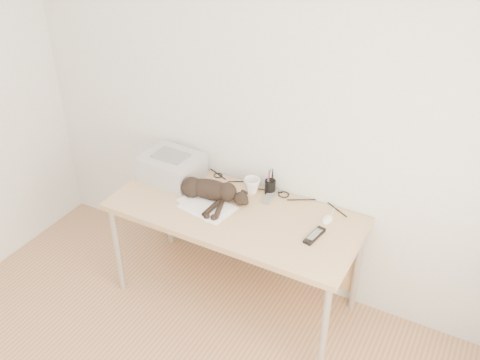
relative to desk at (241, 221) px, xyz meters
The scene contains 11 objects.
wall_back 0.75m from the desk, 90.00° to the left, with size 3.50×3.50×0.00m, color silver.
desk is the anchor object (origin of this frame).
printer 0.61m from the desk, behind, with size 0.39×0.34×0.18m.
papers 0.26m from the desk, 145.84° to the right, with size 0.41×0.34×0.01m.
cat 0.30m from the desk, 169.24° to the right, with size 0.63×0.30×0.14m.
mug 0.24m from the desk, 90.55° to the left, with size 0.11×0.11×0.10m, color white.
pen_cup 0.30m from the desk, 61.77° to the left, with size 0.07×0.07×0.18m.
remote_grey 0.25m from the desk, 51.45° to the left, with size 0.05×0.18×0.02m, color slate.
remote_black 0.57m from the desk, ahead, with size 0.05×0.18×0.02m, color black.
mouse 0.58m from the desk, 10.38° to the left, with size 0.06×0.10×0.03m, color white.
cable_tangle 0.26m from the desk, 90.00° to the left, with size 1.36×0.07×0.01m, color black, non-canonical shape.
Camera 1 is at (1.33, -1.00, 2.70)m, focal length 40.00 mm.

